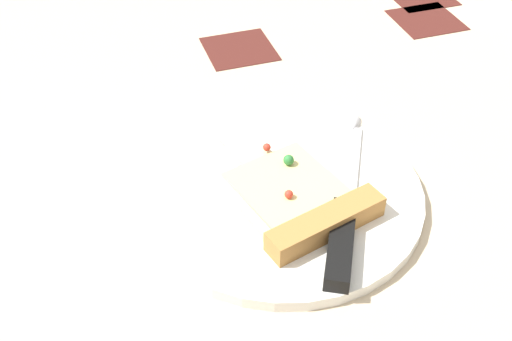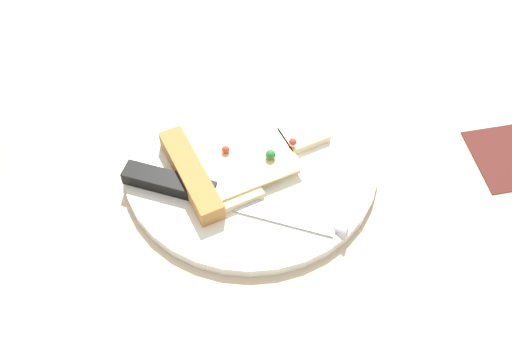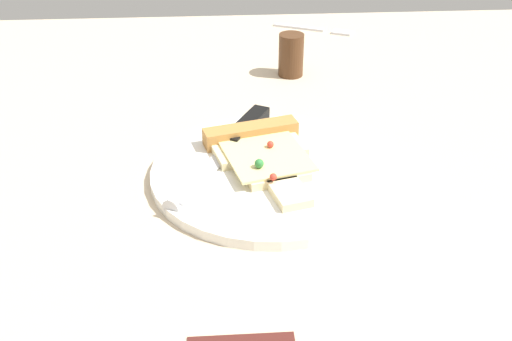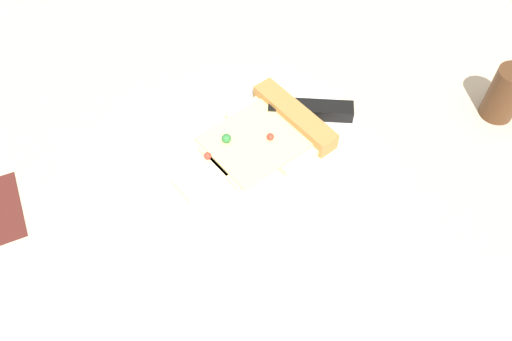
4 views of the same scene
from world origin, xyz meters
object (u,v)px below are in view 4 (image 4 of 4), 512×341
(plate, at_px, (247,155))
(pizza_slice, at_px, (265,136))
(pepper_shaker, at_px, (505,94))
(knife, at_px, (272,109))

(plate, relative_size, pizza_slice, 1.49)
(plate, xyz_separation_m, pepper_shaker, (-0.31, 0.06, 0.03))
(pizza_slice, distance_m, knife, 0.05)
(pizza_slice, relative_size, pepper_shaker, 2.78)
(pizza_slice, height_order, knife, pizza_slice)
(plate, relative_size, knife, 1.27)
(plate, distance_m, pizza_slice, 0.03)
(knife, bearing_deg, pizza_slice, 173.35)
(pizza_slice, bearing_deg, knife, -49.88)
(pizza_slice, bearing_deg, plate, 90.23)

